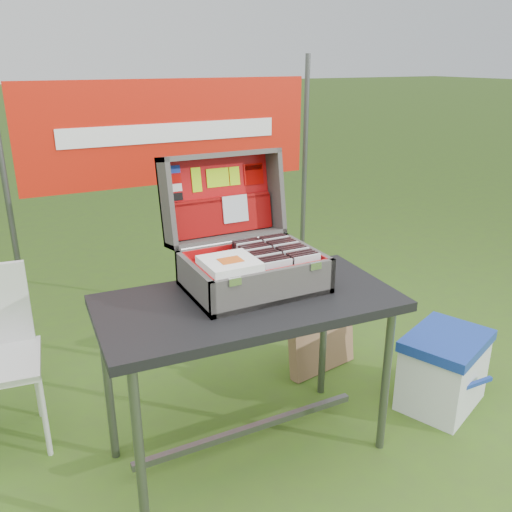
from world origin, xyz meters
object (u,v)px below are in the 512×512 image
table (249,379)px  cardboard_box (321,332)px  cooler (443,370)px  suitcase (247,225)px

table → cardboard_box: bearing=37.0°
cooler → table: bearing=151.0°
table → cooler: table is taller
table → suitcase: bearing=68.6°
cooler → cardboard_box: 0.67m
table → cooler: bearing=-3.0°
table → cardboard_box: table is taller
cooler → cardboard_box: (-0.36, 0.56, 0.03)m
cardboard_box → suitcase: bearing=-163.1°
suitcase → cooler: size_ratio=1.26×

